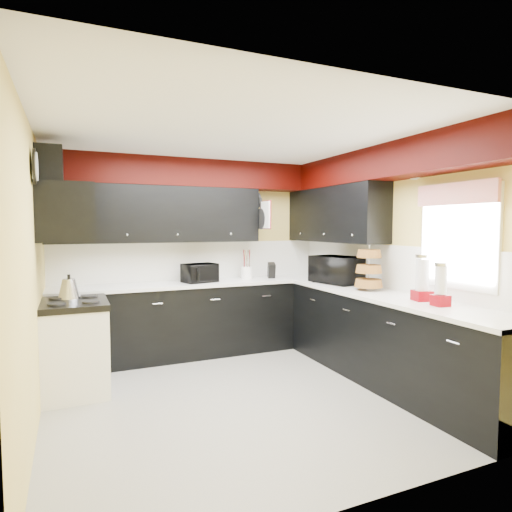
{
  "coord_description": "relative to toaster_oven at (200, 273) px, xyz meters",
  "views": [
    {
      "loc": [
        -1.52,
        -3.78,
        1.65
      ],
      "look_at": [
        0.51,
        0.87,
        1.3
      ],
      "focal_mm": 30.0,
      "sensor_mm": 36.0,
      "label": 1
    }
  ],
  "objects": [
    {
      "name": "toaster_oven",
      "position": [
        0.0,
        0.0,
        0.0
      ],
      "size": [
        0.48,
        0.42,
        0.24
      ],
      "primitive_type": "imported",
      "rotation": [
        0.0,
        0.0,
        0.23
      ],
      "color": "black",
      "rests_on": "counter_back"
    },
    {
      "name": "dispenser_a",
      "position": [
        1.57,
        -2.16,
        0.09
      ],
      "size": [
        0.19,
        0.19,
        0.43
      ],
      "primitive_type": null,
      "rotation": [
        0.0,
        0.0,
        -0.25
      ],
      "color": "#621204",
      "rests_on": "counter_right"
    },
    {
      "name": "pan_low",
      "position": [
        0.83,
        0.22,
        0.66
      ],
      "size": [
        0.03,
        0.24,
        0.42
      ],
      "primitive_type": null,
      "color": "black",
      "rests_on": "upper_back"
    },
    {
      "name": "counter_back",
      "position": [
        0.01,
        0.04,
        -0.14
      ],
      "size": [
        3.62,
        0.64,
        0.04
      ],
      "primitive_type": "cube",
      "color": "white",
      "rests_on": "cab_back"
    },
    {
      "name": "splash_back",
      "position": [
        0.01,
        0.33,
        0.13
      ],
      "size": [
        3.6,
        0.02,
        0.5
      ],
      "primitive_type": "cube",
      "color": "white",
      "rests_on": "counter_back"
    },
    {
      "name": "stove",
      "position": [
        -1.49,
        -0.71,
        -0.63
      ],
      "size": [
        0.6,
        0.75,
        0.86
      ],
      "primitive_type": "cube",
      "color": "white",
      "rests_on": "ground"
    },
    {
      "name": "wall_left",
      "position": [
        -1.79,
        -1.46,
        0.19
      ],
      "size": [
        0.06,
        3.6,
        2.5
      ],
      "primitive_type": "cube",
      "color": "#E0C666",
      "rests_on": "ground"
    },
    {
      "name": "wall_right",
      "position": [
        1.81,
        -1.46,
        0.19
      ],
      "size": [
        0.06,
        3.6,
        2.5
      ],
      "primitive_type": "cube",
      "color": "#E0C666",
      "rests_on": "ground"
    },
    {
      "name": "hood",
      "position": [
        -1.54,
        -0.71,
        0.72
      ],
      "size": [
        0.5,
        0.78,
        0.55
      ],
      "primitive_type": "cube",
      "color": "black",
      "rests_on": "wall_left"
    },
    {
      "name": "microwave",
      "position": [
        1.55,
        -0.77,
        0.05
      ],
      "size": [
        0.54,
        0.69,
        0.34
      ],
      "primitive_type": "imported",
      "rotation": [
        0.0,
        0.0,
        1.79
      ],
      "color": "black",
      "rests_on": "counter_right"
    },
    {
      "name": "soffit_back",
      "position": [
        0.01,
        0.16,
        1.27
      ],
      "size": [
        3.6,
        0.36,
        0.35
      ],
      "primitive_type": "cube",
      "color": "black",
      "rests_on": "wall_back"
    },
    {
      "name": "cut_board",
      "position": [
        0.84,
        -0.16,
        0.74
      ],
      "size": [
        0.03,
        0.26,
        0.35
      ],
      "primitive_type": "cube",
      "color": "white",
      "rests_on": "upper_back"
    },
    {
      "name": "utensil_crock",
      "position": [
        0.68,
        0.08,
        -0.04
      ],
      "size": [
        0.19,
        0.19,
        0.17
      ],
      "primitive_type": "cylinder",
      "rotation": [
        0.0,
        0.0,
        0.27
      ],
      "color": "white",
      "rests_on": "counter_back"
    },
    {
      "name": "pan_mid",
      "position": [
        0.83,
        -0.04,
        0.69
      ],
      "size": [
        0.03,
        0.28,
        0.46
      ],
      "primitive_type": null,
      "color": "black",
      "rests_on": "upper_back"
    },
    {
      "name": "baskets",
      "position": [
        1.53,
        -1.41,
        0.12
      ],
      "size": [
        0.27,
        0.27,
        0.5
      ],
      "primitive_type": null,
      "color": "brown",
      "rests_on": "upper_right"
    },
    {
      "name": "upper_right",
      "position": [
        1.64,
        -0.56,
        0.74
      ],
      "size": [
        0.35,
        1.8,
        0.7
      ],
      "primitive_type": "cube",
      "color": "black",
      "rests_on": "wall_right"
    },
    {
      "name": "kettle",
      "position": [
        -1.53,
        -0.52,
        -0.04
      ],
      "size": [
        0.29,
        0.29,
        0.2
      ],
      "primitive_type": null,
      "rotation": [
        0.0,
        0.0,
        -0.41
      ],
      "color": "#AFAEB3",
      "rests_on": "cooktop"
    },
    {
      "name": "window",
      "position": [
        1.8,
        -2.36,
        0.49
      ],
      "size": [
        0.03,
        0.86,
        0.96
      ],
      "primitive_type": null,
      "color": "white",
      "rests_on": "wall_right"
    },
    {
      "name": "ceiling",
      "position": [
        0.01,
        -1.46,
        1.44
      ],
      "size": [
        3.6,
        3.6,
        0.06
      ],
      "primitive_type": "cube",
      "color": "white",
      "rests_on": "wall_back"
    },
    {
      "name": "splash_right",
      "position": [
        1.8,
        -1.46,
        0.13
      ],
      "size": [
        0.02,
        3.6,
        0.5
      ],
      "primitive_type": "cube",
      "color": "white",
      "rests_on": "counter_right"
    },
    {
      "name": "ground",
      "position": [
        0.01,
        -1.46,
        -1.06
      ],
      "size": [
        3.6,
        3.6,
        0.0
      ],
      "primitive_type": "plane",
      "color": "gray",
      "rests_on": "ground"
    },
    {
      "name": "clock",
      "position": [
        -1.76,
        -1.21,
        1.09
      ],
      "size": [
        0.03,
        0.3,
        0.3
      ],
      "primitive_type": null,
      "color": "black",
      "rests_on": "wall_left"
    },
    {
      "name": "counter_right",
      "position": [
        1.51,
        -1.76,
        -0.14
      ],
      "size": [
        0.64,
        3.02,
        0.04
      ],
      "primitive_type": "cube",
      "color": "white",
      "rests_on": "cab_right"
    },
    {
      "name": "pan_top",
      "position": [
        0.83,
        0.09,
        0.94
      ],
      "size": [
        0.03,
        0.22,
        0.4
      ],
      "primitive_type": null,
      "color": "black",
      "rests_on": "upper_back"
    },
    {
      "name": "valance",
      "position": [
        1.74,
        -2.36,
        0.89
      ],
      "size": [
        0.04,
        0.88,
        0.2
      ],
      "primitive_type": "cube",
      "color": "red",
      "rests_on": "wall_right"
    },
    {
      "name": "upper_back",
      "position": [
        -0.49,
        0.17,
        0.74
      ],
      "size": [
        2.6,
        0.35,
        0.7
      ],
      "primitive_type": "cube",
      "color": "black",
      "rests_on": "wall_back"
    },
    {
      "name": "soffit_right",
      "position": [
        1.63,
        -1.64,
        1.27
      ],
      "size": [
        0.36,
        3.24,
        0.35
      ],
      "primitive_type": "cube",
      "color": "black",
      "rests_on": "wall_right"
    },
    {
      "name": "wall_back",
      "position": [
        0.01,
        0.34,
        0.19
      ],
      "size": [
        3.6,
        0.06,
        2.5
      ],
      "primitive_type": "cube",
      "color": "#E0C666",
      "rests_on": "ground"
    },
    {
      "name": "hood_duct",
      "position": [
        -1.67,
        -0.71,
        1.14
      ],
      "size": [
        0.24,
        0.4,
        0.4
      ],
      "primitive_type": "cube",
      "color": "black",
      "rests_on": "wall_left"
    },
    {
      "name": "deco_plate",
      "position": [
        1.78,
        -1.81,
        1.19
      ],
      "size": [
        0.03,
        0.24,
        0.24
      ],
      "primitive_type": null,
      "color": "white",
      "rests_on": "wall_right"
    },
    {
      "name": "knife_block",
      "position": [
        1.02,
        0.02,
        -0.02
      ],
      "size": [
        0.13,
        0.15,
        0.21
      ],
      "primitive_type": "cube",
      "rotation": [
        0.0,
        0.0,
        -0.28
      ],
      "color": "black",
      "rests_on": "counter_back"
    },
    {
      "name": "cooktop",
      "position": [
        -1.49,
        -0.71,
        -0.17
      ],
      "size": [
        0.62,
        0.77,
        0.06
      ],
      "primitive_type": "cube",
      "color": "black",
      "rests_on": "stove"
    },
    {
      "name": "cab_right",
      "position": [
        1.51,
        -1.76,
        -0.61
      ],
      "size": [
        0.6,
        3.0,
        0.9
      ],
      "primitive_type": "cube",
      "color": "black",
      "rests_on": "ground"
    },
    {
      "name": "cab_back",
      "position": [
        0.01,
        0.04,
        -0.61
      ],
      "size": [
        3.6,
        0.6,
        0.9
      ],
      "primitive_type": "cube",
      "color": "black",
      "rests_on": "ground"
    },
    {
      "name": "dispenser_b",
      "position": [
        1.52,
        -2.43,
        0.06
      ],
      "size": [
        0.14,
        0.14,
        0.35
      ],
      "primitive_type": null,
      "rotation": [
        0.0,
        0.0,
        -0.09
      ],
      "color": "#5A050E",
      "rests_on": "counter_right"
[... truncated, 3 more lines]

